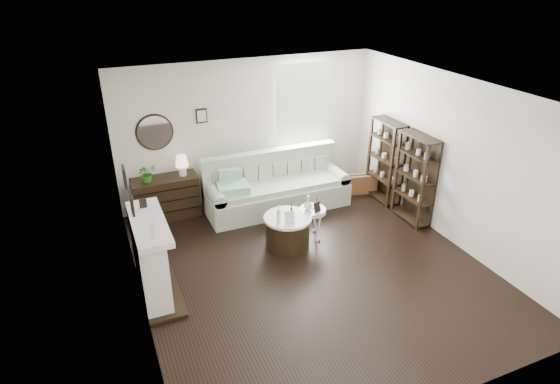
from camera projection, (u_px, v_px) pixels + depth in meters
name	position (u px, v px, depth m)	size (l,w,h in m)	color
room	(285.00, 114.00, 8.99)	(5.50, 5.50, 5.50)	black
fireplace	(151.00, 261.00, 6.41)	(0.50, 1.40, 1.84)	silver
shelf_unit_far	(385.00, 161.00, 8.95)	(0.30, 0.80, 1.60)	black
shelf_unit_near	(415.00, 179.00, 8.21)	(0.30, 0.80, 1.60)	black
sofa	(276.00, 189.00, 8.87)	(2.68, 0.93, 1.04)	#B1BCA8
quilt	(233.00, 188.00, 8.34)	(0.55, 0.45, 0.14)	#238261
suitcase	(362.00, 184.00, 9.45)	(0.59, 0.20, 0.39)	brown
dresser	(167.00, 197.00, 8.48)	(1.16, 0.50, 0.77)	black
table_lamp	(182.00, 165.00, 8.34)	(0.24, 0.24, 0.38)	white
potted_plant	(147.00, 173.00, 8.10)	(0.30, 0.26, 0.33)	#29621C
drum_table	(288.00, 231.00, 7.63)	(0.78, 0.78, 0.54)	black
pedestal_table	(312.00, 211.00, 7.77)	(0.45, 0.45, 0.54)	white
eiffel_drum	(291.00, 209.00, 7.54)	(0.12, 0.12, 0.20)	black
bottle_drum	(279.00, 214.00, 7.31)	(0.07, 0.07, 0.28)	silver
card_frame_drum	(290.00, 217.00, 7.28)	(0.15, 0.01, 0.20)	silver
eiffel_ped	(317.00, 202.00, 7.76)	(0.11, 0.11, 0.19)	black
flask_ped	(308.00, 203.00, 7.68)	(0.13, 0.13, 0.25)	silver
card_frame_ped	(317.00, 207.00, 7.62)	(0.13, 0.01, 0.17)	black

